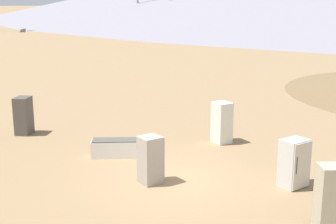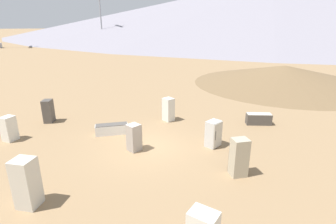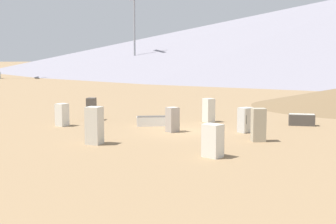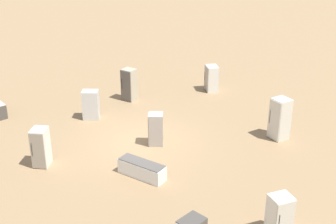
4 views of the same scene
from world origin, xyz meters
name	(u,v)px [view 1 (image 1 of 4)]	position (x,y,z in m)	size (l,w,h in m)	color
ground_plane	(170,180)	(0.00, 0.00, 0.00)	(1000.00, 1000.00, 0.00)	#937551
discarded_fridge_1	(151,160)	(0.06, -0.63, 0.73)	(0.75, 0.79, 1.46)	#A89E93
discarded_fridge_2	(24,116)	(-6.54, -4.47, 0.78)	(0.94, 0.81, 1.56)	#4C4742
discarded_fridge_4	(331,201)	(4.35, 2.69, 0.87)	(0.76, 0.80, 1.73)	#B2A88E
discarded_fridge_5	(221,122)	(-3.26, 2.97, 0.80)	(0.85, 0.75, 1.60)	silver
discarded_fridge_8	(294,163)	(1.47, 3.39, 0.73)	(0.85, 0.93, 1.45)	silver
discarded_fridge_9	(119,148)	(-2.62, -1.16, 0.31)	(1.01, 2.03, 0.63)	white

